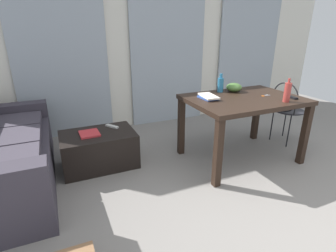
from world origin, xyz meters
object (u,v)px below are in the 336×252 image
Objects in this scene: wire_chair at (287,106)px; book_stack at (208,97)px; bowl at (234,87)px; magazine at (89,133)px; tv_remote_on_table at (291,97)px; craft_table at (243,106)px; bottle_far at (287,92)px; tv_remote_primary at (112,126)px; scissors at (265,96)px; coffee_table at (99,149)px; bottle_near at (221,84)px.

book_stack is (-1.26, -0.01, 0.26)m from wire_chair.
magazine is (-1.75, 0.22, -0.41)m from bowl.
tv_remote_on_table is 2.30m from magazine.
tv_remote_on_table reaches higher than craft_table.
wire_chair is at bearing 39.43° from bottle_far.
magazine is (-1.97, 0.84, -0.46)m from bottle_far.
craft_table is 5.09× the size of bottle_far.
tv_remote_primary is at bearing 163.03° from tv_remote_on_table.
bowl reaches higher than magazine.
tv_remote_on_table is at bearing 30.15° from bottle_far.
wire_chair is 4.59× the size of tv_remote_on_table.
bottle_far reaches higher than bowl.
tv_remote_primary is at bearing 150.44° from bottle_far.
craft_table is at bearing 162.43° from tv_remote_on_table.
tv_remote_primary is (-2.26, 0.49, -0.12)m from wire_chair.
wire_chair is at bearing 0.68° from book_stack.
tv_remote_primary is at bearing 158.14° from scissors.
coffee_table is 1.73m from craft_table.
book_stack is 1.28× the size of magazine.
scissors reaches higher than craft_table.
book_stack is at bearing 166.38° from scissors.
tv_remote_primary is at bearing 32.48° from coffee_table.
bowl reaches higher than scissors.
bottle_near is 0.77m from bottle_far.
bottle_near is 0.75× the size of book_stack.
scissors is (-0.02, 0.29, -0.10)m from bottle_far.
coffee_table is 2.27m from tv_remote_on_table.
scissors is at bearing 94.55° from bottle_far.
craft_table is 1.56m from tv_remote_primary.
wire_chair is 0.58m from tv_remote_on_table.
scissors is (-0.21, 0.18, -0.01)m from tv_remote_on_table.
book_stack is (1.19, -0.38, 0.59)m from coffee_table.
magazine is (-1.28, 0.39, -0.38)m from book_stack.
bottle_far is (-0.57, -0.47, 0.34)m from wire_chair.
tv_remote_primary is 0.75× the size of magazine.
craft_table is 0.29m from scissors.
magazine is (-2.53, 0.37, -0.12)m from wire_chair.
bowl is at bearing 19.03° from book_stack.
craft_table is 0.88m from wire_chair.
book_stack is 2.53× the size of scissors.
magazine is at bearing 163.14° from craft_table.
magazine is at bearing 173.78° from bottle_near.
coffee_table is at bearing 172.42° from bowl.
book_stack is 0.69m from scissors.
bottle_near reaches higher than wire_chair.
bottle_far is at bearing -140.57° from wire_chair.
bottle_near reaches higher than scissors.
bottle_far is 0.65m from bowl.
tv_remote_primary is (-1.67, 0.67, -0.36)m from scissors.
bottle_near is at bearing 168.20° from wire_chair.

